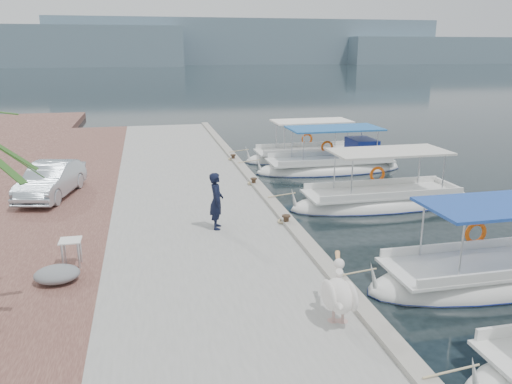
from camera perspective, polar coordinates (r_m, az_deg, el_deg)
ground at (r=15.36m, az=6.23°, el=-7.24°), size 400.00×400.00×0.00m
concrete_quay at (r=19.30m, az=-7.02°, el=-1.57°), size 6.00×40.00×0.50m
quay_curb at (r=19.65m, az=1.04°, el=-0.19°), size 0.44×40.00×0.12m
cobblestone_strip at (r=19.52m, az=-21.79°, el=-2.43°), size 4.00×40.00×0.50m
distant_hills at (r=217.55m, az=-3.60°, el=16.39°), size 330.00×60.00×18.00m
fishing_caique_b at (r=14.90m, az=24.98°, el=-8.97°), size 6.93×2.37×2.83m
fishing_caique_c at (r=20.62m, az=14.13°, el=-1.16°), size 7.62×2.38×2.83m
fishing_caique_d at (r=26.07m, az=8.59°, el=2.85°), size 7.78×2.62×2.83m
fishing_caique_e at (r=28.43m, az=5.91°, el=3.91°), size 7.21×2.32×2.83m
mooring_bollards at (r=16.35m, az=3.47°, el=-3.11°), size 0.28×20.28×0.33m
pelican at (r=10.72m, az=9.47°, el=-11.37°), size 0.83×1.62×1.26m
fisherman at (r=15.84m, az=-4.54°, el=-1.02°), size 0.53×0.72×1.83m
parked_car at (r=20.84m, az=-22.39°, el=1.27°), size 2.28×4.29×1.34m
tarp_bundle at (r=13.38m, az=-21.79°, el=-8.73°), size 1.10×0.90×0.40m
folding_table at (r=14.07m, az=-20.40°, el=-5.94°), size 0.55×0.55×0.73m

